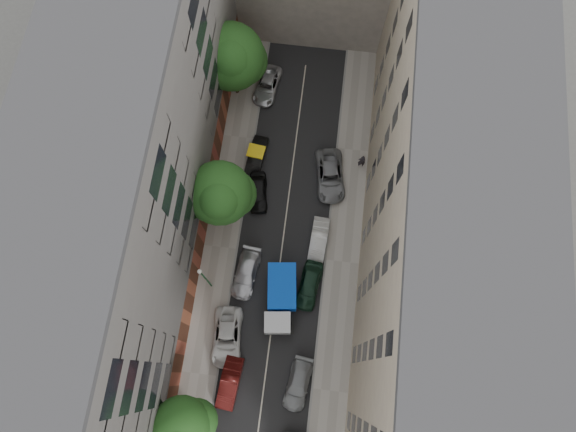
% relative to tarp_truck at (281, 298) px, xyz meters
% --- Properties ---
extents(ground, '(120.00, 120.00, 0.00)m').
position_rel_tarp_truck_xyz_m(ground, '(-0.51, 4.06, -1.48)').
color(ground, '#4C4C49').
rests_on(ground, ground).
extents(road_surface, '(8.00, 44.00, 0.02)m').
position_rel_tarp_truck_xyz_m(road_surface, '(-0.51, 4.06, -1.47)').
color(road_surface, black).
rests_on(road_surface, ground).
extents(sidewalk_left, '(3.00, 44.00, 0.15)m').
position_rel_tarp_truck_xyz_m(sidewalk_left, '(-6.01, 4.06, -1.41)').
color(sidewalk_left, gray).
rests_on(sidewalk_left, ground).
extents(sidewalk_right, '(3.00, 44.00, 0.15)m').
position_rel_tarp_truck_xyz_m(sidewalk_right, '(4.99, 4.06, -1.41)').
color(sidewalk_right, gray).
rests_on(sidewalk_right, ground).
extents(building_left, '(8.00, 44.00, 20.00)m').
position_rel_tarp_truck_xyz_m(building_left, '(-11.51, 4.06, 8.52)').
color(building_left, '#524F4C').
rests_on(building_left, ground).
extents(building_right, '(8.00, 44.00, 20.00)m').
position_rel_tarp_truck_xyz_m(building_right, '(10.49, 4.06, 8.52)').
color(building_right, '#B5A88C').
rests_on(building_right, ground).
extents(tarp_truck, '(2.95, 6.07, 2.69)m').
position_rel_tarp_truck_xyz_m(tarp_truck, '(0.00, 0.00, 0.00)').
color(tarp_truck, black).
rests_on(tarp_truck, ground).
extents(car_left_1, '(1.87, 4.40, 1.41)m').
position_rel_tarp_truck_xyz_m(car_left_1, '(-3.31, -7.34, -0.78)').
color(car_left_1, '#4A100E').
rests_on(car_left_1, ground).
extents(car_left_2, '(2.79, 5.35, 1.44)m').
position_rel_tarp_truck_xyz_m(car_left_2, '(-4.11, -3.74, -0.76)').
color(car_left_2, silver).
rests_on(car_left_2, ground).
extents(car_left_3, '(2.45, 4.89, 1.36)m').
position_rel_tarp_truck_xyz_m(car_left_3, '(-3.31, 1.86, -0.80)').
color(car_left_3, silver).
rests_on(car_left_3, ground).
extents(car_left_4, '(2.24, 4.25, 1.38)m').
position_rel_tarp_truck_xyz_m(car_left_4, '(-3.31, 9.46, -0.79)').
color(car_left_4, black).
rests_on(car_left_4, ground).
extents(car_left_5, '(1.87, 4.17, 1.33)m').
position_rel_tarp_truck_xyz_m(car_left_5, '(-3.97, 13.06, -0.82)').
color(car_left_5, black).
rests_on(car_left_5, ground).
extents(car_left_6, '(2.74, 4.86, 1.28)m').
position_rel_tarp_truck_xyz_m(car_left_6, '(-3.99, 20.66, -0.84)').
color(car_left_6, silver).
rests_on(car_left_6, ground).
extents(car_right_1, '(2.37, 4.62, 1.28)m').
position_rel_tarp_truck_xyz_m(car_right_1, '(2.29, -6.74, -0.84)').
color(car_right_1, gray).
rests_on(car_right_1, ground).
extents(car_right_2, '(2.37, 4.64, 1.51)m').
position_rel_tarp_truck_xyz_m(car_right_2, '(2.29, 1.46, -0.73)').
color(car_right_2, '#152F20').
rests_on(car_right_2, ground).
extents(car_right_3, '(1.65, 4.22, 1.37)m').
position_rel_tarp_truck_xyz_m(car_right_3, '(2.68, 5.66, -0.80)').
color(car_right_3, silver).
rests_on(car_right_3, ground).
extents(car_right_4, '(3.36, 5.73, 1.50)m').
position_rel_tarp_truck_xyz_m(car_right_4, '(3.09, 11.86, -0.73)').
color(car_right_4, slate).
rests_on(car_right_4, ground).
extents(tree_near, '(4.75, 4.39, 7.41)m').
position_rel_tarp_truck_xyz_m(tree_near, '(-5.78, -10.71, 3.60)').
color(tree_near, '#382619').
rests_on(tree_near, sidewalk_left).
extents(tree_mid, '(5.59, 5.36, 8.56)m').
position_rel_tarp_truck_xyz_m(tree_mid, '(-5.74, 7.06, 4.28)').
color(tree_mid, '#382619').
rests_on(tree_mid, sidewalk_left).
extents(tree_far, '(6.19, 6.05, 8.83)m').
position_rel_tarp_truck_xyz_m(tree_far, '(-6.82, 19.83, 4.31)').
color(tree_far, '#382619').
rests_on(tree_far, sidewalk_left).
extents(lamp_post, '(0.36, 0.36, 6.55)m').
position_rel_tarp_truck_xyz_m(lamp_post, '(-6.24, 0.50, 2.69)').
color(lamp_post, '#1A5B2C').
rests_on(lamp_post, sidewalk_left).
extents(pedestrian, '(0.72, 0.49, 1.93)m').
position_rel_tarp_truck_xyz_m(pedestrian, '(5.86, 13.54, -0.37)').
color(pedestrian, black).
rests_on(pedestrian, sidewalk_right).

